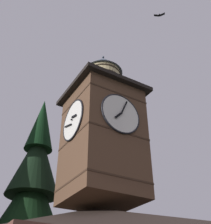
{
  "coord_description": "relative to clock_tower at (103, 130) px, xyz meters",
  "views": [
    {
      "loc": [
        5.75,
        13.85,
        2.13
      ],
      "look_at": [
        -2.27,
        0.38,
        12.47
      ],
      "focal_mm": 47.28,
      "sensor_mm": 36.0,
      "label": 1
    }
  ],
  "objects": [
    {
      "name": "clock_tower",
      "position": [
        0.0,
        0.0,
        0.0
      ],
      "size": [
        4.49,
        4.49,
        10.27
      ],
      "color": "brown",
      "rests_on": "building_main"
    },
    {
      "name": "flying_bird_high",
      "position": [
        -2.1,
        3.85,
        7.52
      ],
      "size": [
        0.63,
        0.6,
        0.16
      ],
      "color": "black"
    },
    {
      "name": "pine_tree_behind",
      "position": [
        2.11,
        -5.29,
        -4.51
      ],
      "size": [
        6.36,
        6.36,
        15.39
      ],
      "color": "#473323",
      "rests_on": "ground_plane"
    }
  ]
}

